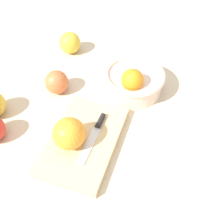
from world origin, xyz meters
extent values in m
plane|color=beige|center=(0.00, 0.00, 0.00)|extent=(2.40, 2.40, 0.00)
cylinder|color=beige|center=(-0.17, 0.09, 0.03)|extent=(0.17, 0.17, 0.06)
torus|color=beige|center=(-0.17, 0.09, 0.06)|extent=(0.19, 0.19, 0.02)
sphere|color=orange|center=(-0.13, 0.11, 0.07)|extent=(0.06, 0.06, 0.06)
cube|color=#DBB77F|center=(0.08, 0.08, 0.01)|extent=(0.29, 0.22, 0.02)
sphere|color=orange|center=(0.10, 0.06, 0.06)|extent=(0.08, 0.08, 0.08)
cube|color=silver|center=(0.09, 0.10, 0.02)|extent=(0.11, 0.04, 0.00)
cylinder|color=black|center=(0.01, 0.09, 0.03)|extent=(0.05, 0.02, 0.01)
sphere|color=gold|center=(-0.22, -0.19, 0.04)|extent=(0.08, 0.08, 0.08)
sphere|color=#CC6638|center=(-0.04, -0.10, 0.04)|extent=(0.07, 0.07, 0.07)
camera|label=1|loc=(0.35, 0.33, 0.54)|focal=39.97mm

